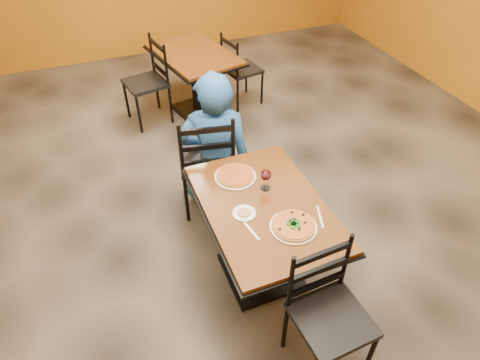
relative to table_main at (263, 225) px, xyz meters
name	(u,v)px	position (x,y,z in m)	size (l,w,h in m)	color
floor	(238,230)	(0.00, 0.50, -0.56)	(7.00, 8.00, 0.01)	black
table_main	(263,225)	(0.00, 0.00, 0.00)	(0.83, 1.23, 0.75)	#683210
table_second	(195,69)	(0.27, 2.57, 0.00)	(0.99, 1.26, 0.75)	#683210
chair_main_near	(332,320)	(0.10, -0.80, -0.08)	(0.43, 0.43, 0.95)	black
chair_main_far	(206,159)	(-0.13, 0.94, -0.05)	(0.46, 0.46, 1.02)	black
chair_second_left	(145,84)	(-0.32, 2.57, -0.08)	(0.43, 0.43, 0.96)	black
chair_second_right	(242,70)	(0.86, 2.57, -0.12)	(0.40, 0.40, 0.88)	black
diner	(214,142)	(-0.04, 0.96, 0.10)	(0.64, 0.42, 1.31)	#1A4D90
plate_main	(293,227)	(0.09, -0.26, 0.20)	(0.31, 0.31, 0.01)	white
pizza_main	(294,225)	(0.09, -0.26, 0.21)	(0.28, 0.28, 0.02)	#833009
plate_far	(235,177)	(-0.08, 0.35, 0.20)	(0.31, 0.31, 0.01)	white
pizza_far	(235,175)	(-0.08, 0.35, 0.21)	(0.28, 0.28, 0.02)	orange
side_plate	(244,213)	(-0.16, -0.03, 0.20)	(0.16, 0.16, 0.01)	white
dip	(244,212)	(-0.16, -0.03, 0.21)	(0.09, 0.09, 0.01)	#AA8652
wine_glass	(266,179)	(0.08, 0.16, 0.28)	(0.08, 0.08, 0.18)	white
fork	(251,230)	(-0.18, -0.18, 0.20)	(0.01, 0.19, 0.00)	silver
knife	(320,217)	(0.30, -0.24, 0.20)	(0.01, 0.21, 0.00)	silver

